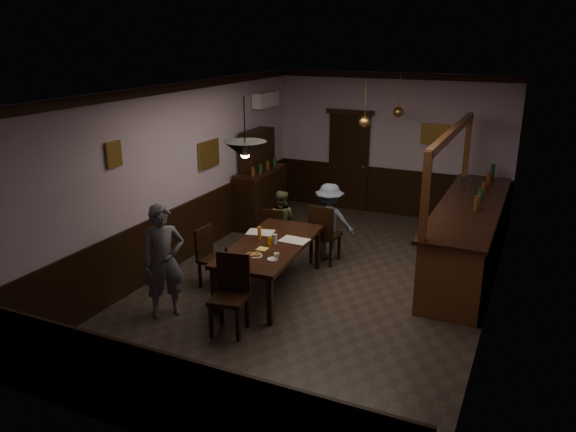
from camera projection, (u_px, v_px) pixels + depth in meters
The scene contains 31 objects.
room at pixel (321, 191), 8.36m from camera, with size 5.01×8.01×3.01m.
dining_table at pixel (270, 247), 8.41m from camera, with size 1.14×2.26×0.75m.
chair_far_left at pixel (275, 230), 9.76m from camera, with size 0.42×0.42×0.88m.
chair_far_right at pixel (324, 232), 9.42m from camera, with size 0.47×0.47×1.04m.
chair_near at pixel (231, 290), 7.29m from camera, with size 0.53×0.53×1.04m.
chair_side at pixel (210, 254), 8.61m from camera, with size 0.43×0.43×0.94m.
person_standing at pixel (164, 261), 7.63m from camera, with size 0.58×0.38×1.59m, color #545460.
person_seated_left at pixel (281, 221), 9.98m from camera, with size 0.55×0.43×1.12m, color brown.
person_seated_right at pixel (329, 221), 9.64m from camera, with size 0.86×0.49×1.33m, color slate.
newspaper_left at pixel (261, 232), 8.85m from camera, with size 0.42×0.30×0.01m, color silver.
newspaper_right at pixel (294, 240), 8.51m from camera, with size 0.42×0.30×0.01m, color silver.
napkin at pixel (262, 249), 8.18m from camera, with size 0.15×0.15×0.00m, color #F4CE5A.
saucer at pixel (273, 259), 7.79m from camera, with size 0.15×0.15×0.01m, color white.
coffee_cup at pixel (277, 256), 7.80m from camera, with size 0.08×0.08×0.07m, color white.
pastry_plate at pixel (255, 256), 7.91m from camera, with size 0.22×0.22×0.01m, color white.
pastry_ring_a at pixel (250, 255), 7.87m from camera, with size 0.13×0.13×0.04m, color #C68C47.
pastry_ring_b at pixel (257, 254), 7.89m from camera, with size 0.13×0.13×0.04m, color #C68C47.
soda_can at pixel (270, 242), 8.30m from camera, with size 0.07×0.07×0.12m, color #FAA915.
beer_glass at pixel (260, 233), 8.52m from camera, with size 0.06×0.06×0.20m, color #BF721E.
water_glass at pixel (275, 239), 8.35m from camera, with size 0.06×0.06×0.15m, color silver.
pepper_mill at pixel (226, 252), 7.86m from camera, with size 0.04×0.04×0.14m, color black.
sideboard at pixel (260, 187), 11.41m from camera, with size 0.52×1.46×1.93m.
bar_counter at pixel (468, 235), 9.22m from camera, with size 0.97×4.16×2.33m.
door_back at pixel (349, 163), 12.27m from camera, with size 0.90×0.06×2.10m, color black.
ac_unit at pixel (266, 99), 11.52m from camera, with size 0.20×0.85×0.30m.
picture_left_small at pixel (114, 154), 7.76m from camera, with size 0.04×0.28×0.36m.
picture_left_large at pixel (209, 154), 9.97m from camera, with size 0.04×0.62×0.48m.
picture_back at pixel (435, 134), 11.33m from camera, with size 0.55×0.04×0.42m.
pendant_iron at pixel (245, 150), 7.20m from camera, with size 0.56×0.56×0.79m.
pendant_brass_mid at pixel (365, 122), 9.58m from camera, with size 0.20×0.20×0.81m.
pendant_brass_far at pixel (398, 112), 10.82m from camera, with size 0.20×0.20×0.81m.
Camera 1 is at (2.93, -7.53, 3.75)m, focal length 35.00 mm.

